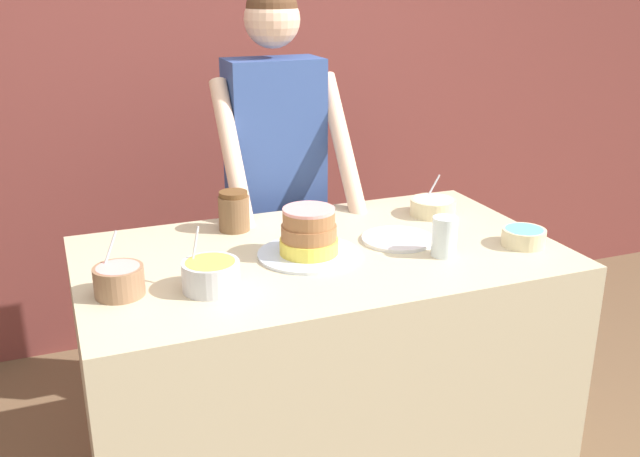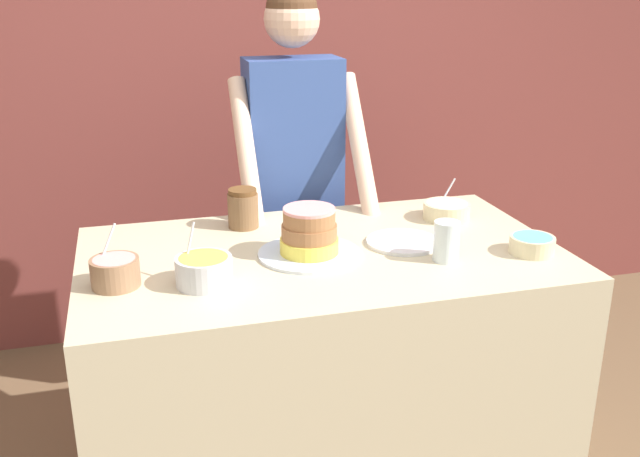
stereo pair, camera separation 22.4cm
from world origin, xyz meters
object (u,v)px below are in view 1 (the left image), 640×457
at_px(person_baker, 276,161).
at_px(frosting_bowl_pink, 119,280).
at_px(ceramic_plate, 398,239).
at_px(drinking_glass, 444,237).
at_px(frosting_bowl_white, 433,206).
at_px(frosting_bowl_blue, 524,236).
at_px(stoneware_jar, 234,211).
at_px(frosting_bowl_yellow, 211,274).
at_px(cake, 309,236).

height_order(person_baker, frosting_bowl_pink, person_baker).
bearing_deg(ceramic_plate, drinking_glass, -67.03).
xyz_separation_m(person_baker, frosting_bowl_white, (0.47, -0.46, -0.11)).
relative_size(person_baker, frosting_bowl_pink, 10.43).
distance_m(person_baker, ceramic_plate, 0.71).
relative_size(frosting_bowl_blue, stoneware_jar, 1.03).
height_order(frosting_bowl_yellow, ceramic_plate, frosting_bowl_yellow).
distance_m(frosting_bowl_white, drinking_glass, 0.42).
bearing_deg(frosting_bowl_blue, frosting_bowl_yellow, 178.43).
relative_size(person_baker, ceramic_plate, 7.29).
bearing_deg(frosting_bowl_blue, frosting_bowl_white, 106.95).
bearing_deg(frosting_bowl_blue, person_baker, 124.61).
distance_m(frosting_bowl_blue, ceramic_plate, 0.42).
relative_size(person_baker, cake, 5.39).
bearing_deg(frosting_bowl_white, drinking_glass, -115.27).
height_order(ceramic_plate, stoneware_jar, stoneware_jar).
xyz_separation_m(frosting_bowl_white, stoneware_jar, (-0.74, 0.11, 0.04)).
xyz_separation_m(person_baker, stoneware_jar, (-0.27, -0.35, -0.07)).
xyz_separation_m(person_baker, frosting_bowl_yellow, (-0.46, -0.82, -0.09)).
xyz_separation_m(frosting_bowl_yellow, frosting_bowl_blue, (1.05, -0.03, -0.02)).
relative_size(drinking_glass, stoneware_jar, 0.91).
bearing_deg(drinking_glass, stoneware_jar, 139.31).
bearing_deg(person_baker, ceramic_plate, -71.90).
bearing_deg(frosting_bowl_pink, ceramic_plate, 6.37).
xyz_separation_m(frosting_bowl_blue, drinking_glass, (-0.30, 0.02, 0.03)).
distance_m(cake, stoneware_jar, 0.36).
bearing_deg(frosting_bowl_white, ceramic_plate, -141.25).
distance_m(frosting_bowl_yellow, drinking_glass, 0.75).
xyz_separation_m(frosting_bowl_blue, ceramic_plate, (-0.37, 0.19, -0.03)).
distance_m(person_baker, frosting_bowl_white, 0.66).
xyz_separation_m(frosting_bowl_pink, frosting_bowl_white, (1.18, 0.31, -0.01)).
distance_m(frosting_bowl_pink, frosting_bowl_white, 1.22).
height_order(cake, ceramic_plate, cake).
bearing_deg(ceramic_plate, frosting_bowl_white, 38.75).
bearing_deg(frosting_bowl_yellow, frosting_bowl_pink, 167.05).
bearing_deg(frosting_bowl_yellow, stoneware_jar, 67.57).
distance_m(frosting_bowl_pink, stoneware_jar, 0.60).
height_order(person_baker, drinking_glass, person_baker).
bearing_deg(frosting_bowl_pink, cake, 8.12).
bearing_deg(stoneware_jar, frosting_bowl_white, -8.20).
bearing_deg(cake, drinking_glass, -21.18).
distance_m(frosting_bowl_white, frosting_bowl_blue, 0.41).
relative_size(frosting_bowl_blue, drinking_glass, 1.13).
xyz_separation_m(frosting_bowl_white, drinking_glass, (-0.18, -0.38, 0.03)).
distance_m(cake, frosting_bowl_pink, 0.61).
height_order(cake, frosting_bowl_blue, cake).
bearing_deg(drinking_glass, frosting_bowl_white, 64.73).
relative_size(person_baker, stoneware_jar, 12.66).
relative_size(frosting_bowl_white, frosting_bowl_blue, 1.19).
relative_size(frosting_bowl_white, ceramic_plate, 0.70).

